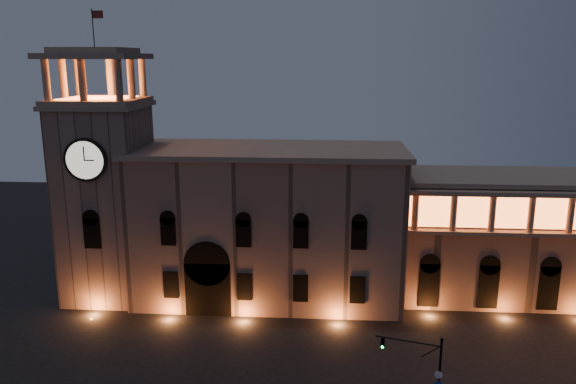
# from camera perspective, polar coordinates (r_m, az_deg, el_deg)

# --- Properties ---
(government_building) EXTENTS (30.80, 12.80, 17.60)m
(government_building) POSITION_cam_1_polar(r_m,az_deg,el_deg) (64.53, -2.07, -3.25)
(government_building) COLOR #846456
(government_building) RESTS_ON ground
(clock_tower) EXTENTS (9.80, 9.80, 32.40)m
(clock_tower) POSITION_cam_1_polar(r_m,az_deg,el_deg) (67.11, -18.03, 0.03)
(clock_tower) COLOR #846456
(clock_tower) RESTS_ON ground
(colonnade_wing) EXTENTS (40.60, 11.50, 14.50)m
(colonnade_wing) POSITION_cam_1_polar(r_m,az_deg,el_deg) (72.01, 26.28, -4.09)
(colonnade_wing) COLOR #7F5F51
(colonnade_wing) RESTS_ON ground
(traffic_light) EXTENTS (5.04, 1.70, 7.16)m
(traffic_light) POSITION_cam_1_polar(r_m,az_deg,el_deg) (46.06, 13.96, -17.74)
(traffic_light) COLOR black
(traffic_light) RESTS_ON ground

